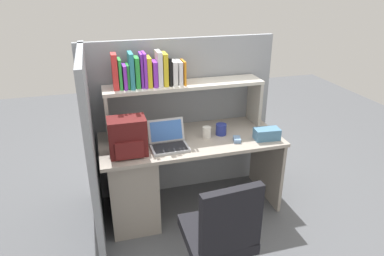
{
  "coord_description": "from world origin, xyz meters",
  "views": [
    {
      "loc": [
        -0.74,
        -2.69,
        2.06
      ],
      "look_at": [
        0.0,
        -0.05,
        0.85
      ],
      "focal_mm": 32.38,
      "sensor_mm": 36.0,
      "label": 1
    }
  ],
  "objects_px": {
    "backpack": "(128,137)",
    "tissue_box": "(267,134)",
    "office_chair": "(219,245)",
    "laptop": "(168,141)",
    "snack_canister": "(221,129)",
    "computer_mouse": "(237,139)",
    "paper_cup": "(207,132)"
  },
  "relations": [
    {
      "from": "paper_cup",
      "to": "tissue_box",
      "type": "distance_m",
      "value": 0.53
    },
    {
      "from": "laptop",
      "to": "backpack",
      "type": "height_order",
      "value": "backpack"
    },
    {
      "from": "computer_mouse",
      "to": "paper_cup",
      "type": "xyz_separation_m",
      "value": [
        -0.23,
        0.14,
        0.03
      ]
    },
    {
      "from": "office_chair",
      "to": "laptop",
      "type": "bearing_deg",
      "value": -85.16
    },
    {
      "from": "computer_mouse",
      "to": "tissue_box",
      "type": "relative_size",
      "value": 0.47
    },
    {
      "from": "computer_mouse",
      "to": "office_chair",
      "type": "xyz_separation_m",
      "value": [
        -0.45,
        -0.83,
        -0.35
      ]
    },
    {
      "from": "computer_mouse",
      "to": "snack_canister",
      "type": "xyz_separation_m",
      "value": [
        -0.09,
        0.17,
        0.03
      ]
    },
    {
      "from": "computer_mouse",
      "to": "snack_canister",
      "type": "distance_m",
      "value": 0.19
    },
    {
      "from": "backpack",
      "to": "computer_mouse",
      "type": "height_order",
      "value": "backpack"
    },
    {
      "from": "computer_mouse",
      "to": "laptop",
      "type": "bearing_deg",
      "value": -169.35
    },
    {
      "from": "backpack",
      "to": "tissue_box",
      "type": "relative_size",
      "value": 1.41
    },
    {
      "from": "computer_mouse",
      "to": "backpack",
      "type": "bearing_deg",
      "value": -164.73
    },
    {
      "from": "tissue_box",
      "to": "snack_canister",
      "type": "relative_size",
      "value": 2.17
    },
    {
      "from": "laptop",
      "to": "snack_canister",
      "type": "bearing_deg",
      "value": 12.16
    },
    {
      "from": "tissue_box",
      "to": "office_chair",
      "type": "distance_m",
      "value": 1.14
    },
    {
      "from": "backpack",
      "to": "paper_cup",
      "type": "xyz_separation_m",
      "value": [
        0.71,
        0.13,
        -0.1
      ]
    },
    {
      "from": "backpack",
      "to": "tissue_box",
      "type": "bearing_deg",
      "value": -2.18
    },
    {
      "from": "snack_canister",
      "to": "office_chair",
      "type": "xyz_separation_m",
      "value": [
        -0.36,
        -0.99,
        -0.39
      ]
    },
    {
      "from": "backpack",
      "to": "paper_cup",
      "type": "relative_size",
      "value": 3.06
    },
    {
      "from": "office_chair",
      "to": "tissue_box",
      "type": "bearing_deg",
      "value": -137.06
    },
    {
      "from": "laptop",
      "to": "paper_cup",
      "type": "xyz_separation_m",
      "value": [
        0.37,
        0.09,
        0.0
      ]
    },
    {
      "from": "backpack",
      "to": "computer_mouse",
      "type": "relative_size",
      "value": 2.99
    },
    {
      "from": "laptop",
      "to": "snack_canister",
      "type": "height_order",
      "value": "laptop"
    },
    {
      "from": "paper_cup",
      "to": "office_chair",
      "type": "distance_m",
      "value": 1.07
    },
    {
      "from": "paper_cup",
      "to": "office_chair",
      "type": "height_order",
      "value": "office_chair"
    },
    {
      "from": "laptop",
      "to": "backpack",
      "type": "xyz_separation_m",
      "value": [
        -0.34,
        -0.04,
        0.1
      ]
    },
    {
      "from": "laptop",
      "to": "snack_canister",
      "type": "distance_m",
      "value": 0.52
    },
    {
      "from": "paper_cup",
      "to": "snack_canister",
      "type": "bearing_deg",
      "value": 9.44
    },
    {
      "from": "backpack",
      "to": "computer_mouse",
      "type": "xyz_separation_m",
      "value": [
        0.94,
        -0.01,
        -0.13
      ]
    },
    {
      "from": "laptop",
      "to": "snack_canister",
      "type": "relative_size",
      "value": 3.1
    },
    {
      "from": "snack_canister",
      "to": "laptop",
      "type": "bearing_deg",
      "value": -167.84
    },
    {
      "from": "tissue_box",
      "to": "office_chair",
      "type": "height_order",
      "value": "office_chair"
    }
  ]
}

